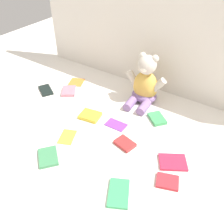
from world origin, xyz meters
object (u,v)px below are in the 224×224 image
book_case_10 (76,82)px  book_case_11 (48,157)px  teddy_bear (145,85)px  book_case_5 (46,90)px  book_case_7 (167,182)px  book_case_1 (173,162)px  book_case_4 (90,116)px  book_case_3 (67,137)px  book_case_9 (125,144)px  book_case_6 (119,193)px  book_case_2 (157,119)px  book_case_8 (69,91)px  book_case_0 (116,124)px

book_case_10 → book_case_11: (0.33, -0.58, 0.00)m
teddy_bear → book_case_11: 0.67m
book_case_5 → book_case_7: 0.96m
teddy_bear → book_case_1: size_ratio=2.46×
teddy_bear → book_case_4: bearing=-124.5°
book_case_3 → book_case_11: bearing=74.7°
book_case_4 → book_case_9: same height
book_case_6 → book_case_10: 0.90m
book_case_2 → book_case_9: same height
book_case_6 → book_case_7: size_ratio=1.44×
teddy_bear → book_case_7: teddy_bear is taller
book_case_1 → book_case_7: size_ratio=1.32×
teddy_bear → book_case_7: bearing=-57.7°
book_case_4 → book_case_5: book_case_4 is taller
book_case_1 → book_case_11: (-0.49, -0.29, 0.00)m
book_case_2 → book_case_8: size_ratio=0.96×
book_case_10 → book_case_4: bearing=-60.5°
book_case_8 → book_case_9: (0.54, -0.20, -0.00)m
book_case_4 → book_case_7: book_case_4 is taller
book_case_2 → book_case_10: bearing=124.6°
teddy_bear → book_case_0: size_ratio=2.72×
book_case_4 → book_case_10: bearing=-138.2°
book_case_1 → book_case_6: same height
book_case_2 → book_case_9: (-0.05, -0.26, 0.00)m
book_case_1 → book_case_5: (-0.91, 0.11, 0.00)m
teddy_bear → book_case_2: size_ratio=2.84×
book_case_5 → book_case_7: bearing=-73.1°
book_case_9 → book_case_3: bearing=126.3°
teddy_bear → book_case_10: (-0.48, -0.06, -0.11)m
book_case_3 → book_case_11: (0.02, -0.15, 0.00)m
book_case_0 → book_case_4: book_case_4 is taller
teddy_bear → book_case_3: teddy_bear is taller
book_case_0 → book_case_10: bearing=62.9°
book_case_5 → book_case_11: size_ratio=1.08×
book_case_3 → book_case_4: size_ratio=0.96×
book_case_2 → book_case_4: book_case_4 is taller
book_case_4 → book_case_10: 0.39m
book_case_8 → book_case_5: bearing=172.0°
book_case_11 → book_case_2: bearing=-169.8°
book_case_0 → book_case_8: book_case_8 is taller
teddy_bear → book_case_6: teddy_bear is taller
book_case_2 → book_case_8: book_case_8 is taller
book_case_1 → teddy_bear: bearing=-167.6°
book_case_1 → book_case_4: bearing=-127.0°
teddy_bear → book_case_10: teddy_bear is taller
book_case_1 → book_case_8: (-0.77, 0.18, 0.00)m
book_case_5 → book_case_11: 0.58m
book_case_7 → book_case_4: bearing=53.2°
book_case_0 → book_case_9: size_ratio=1.16×
book_case_2 → book_case_10: (-0.62, 0.06, -0.00)m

